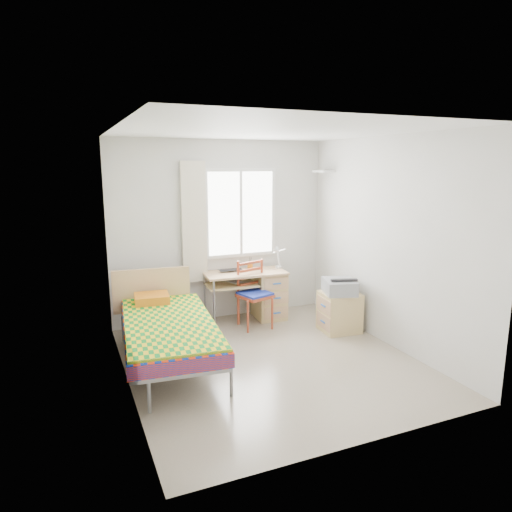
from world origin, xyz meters
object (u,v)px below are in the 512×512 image
Objects in this scene: desk at (265,292)px; printer at (339,286)px; bed at (167,326)px; cabinet at (339,312)px; chair at (254,290)px.

printer reaches higher than desk.
bed reaches higher than printer.
printer is (0.70, -0.91, 0.24)m from desk.
printer is at bearing -142.34° from cabinet.
cabinet is (2.38, 0.10, -0.17)m from bed.
bed is at bearing -144.51° from desk.
chair is 1.69× the size of printer.
desk is at bearing 36.85° from bed.
bed is at bearing -160.39° from printer.
cabinet is at bearing 49.82° from printer.
desk is 1.16m from cabinet.
chair is (1.39, 0.75, 0.08)m from bed.
bed is 1.94m from desk.
bed is 1.82× the size of desk.
chair reaches higher than printer.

